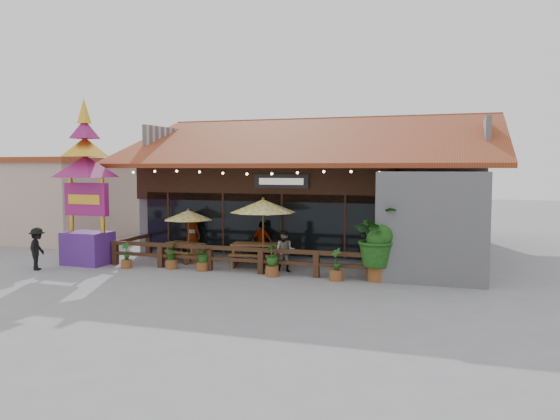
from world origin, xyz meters
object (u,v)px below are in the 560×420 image
(picnic_table_right, at_px, (256,251))
(tropical_plant, at_px, (378,238))
(picnic_table_left, at_px, (185,249))
(thai_sign_tower, at_px, (86,171))
(pedestrian, at_px, (37,249))
(umbrella_left, at_px, (188,215))
(umbrella_right, at_px, (263,206))

(picnic_table_right, xyz_separation_m, tropical_plant, (4.74, -1.26, 0.82))
(picnic_table_left, relative_size, picnic_table_right, 0.92)
(thai_sign_tower, bearing_deg, pedestrian, -121.84)
(tropical_plant, distance_m, pedestrian, 12.23)
(umbrella_left, height_order, umbrella_right, umbrella_right)
(umbrella_left, distance_m, picnic_table_right, 3.21)
(picnic_table_right, bearing_deg, picnic_table_left, 176.56)
(umbrella_left, height_order, tropical_plant, tropical_plant)
(umbrella_right, xyz_separation_m, pedestrian, (-7.66, -3.03, -1.52))
(picnic_table_left, distance_m, pedestrian, 5.41)
(umbrella_left, distance_m, tropical_plant, 7.83)
(picnic_table_left, bearing_deg, pedestrian, -141.10)
(tropical_plant, height_order, pedestrian, tropical_plant)
(umbrella_left, xyz_separation_m, tropical_plant, (7.68, -1.43, -0.43))
(picnic_table_right, relative_size, thai_sign_tower, 0.30)
(picnic_table_right, bearing_deg, tropical_plant, -14.94)
(picnic_table_right, distance_m, tropical_plant, 4.97)
(thai_sign_tower, bearing_deg, umbrella_right, 12.27)
(umbrella_right, bearing_deg, picnic_table_left, 174.01)
(umbrella_left, relative_size, pedestrian, 1.42)
(tropical_plant, bearing_deg, umbrella_right, 166.09)
(picnic_table_left, bearing_deg, umbrella_left, -5.66)
(thai_sign_tower, height_order, tropical_plant, thai_sign_tower)
(umbrella_right, distance_m, tropical_plant, 4.61)
(pedestrian, bearing_deg, picnic_table_left, -74.57)
(thai_sign_tower, bearing_deg, tropical_plant, 1.89)
(umbrella_right, height_order, tropical_plant, umbrella_right)
(umbrella_left, distance_m, pedestrian, 5.62)
(umbrella_left, height_order, picnic_table_right, umbrella_left)
(umbrella_left, bearing_deg, thai_sign_tower, -152.07)
(umbrella_left, distance_m, umbrella_right, 3.34)
(thai_sign_tower, xyz_separation_m, tropical_plant, (11.08, 0.37, -2.19))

